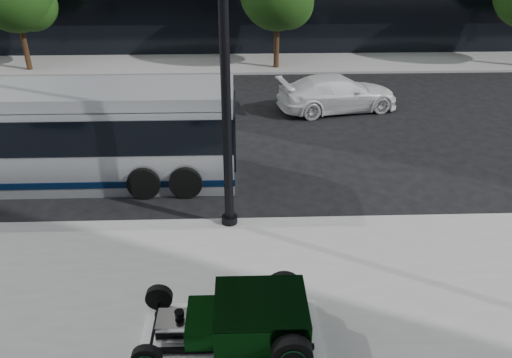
{
  "coord_description": "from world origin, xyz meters",
  "views": [
    {
      "loc": [
        -0.97,
        -13.31,
        7.28
      ],
      "look_at": [
        -0.58,
        -1.82,
        1.2
      ],
      "focal_mm": 35.0,
      "sensor_mm": 36.0,
      "label": 1
    }
  ],
  "objects_px": {
    "lamppost": "(226,94)",
    "white_sedan": "(338,93)",
    "transit_bus": "(34,135)",
    "hot_rod": "(249,317)"
  },
  "relations": [
    {
      "from": "lamppost",
      "to": "white_sedan",
      "type": "bearing_deg",
      "value": 63.36
    },
    {
      "from": "hot_rod",
      "to": "white_sedan",
      "type": "bearing_deg",
      "value": 72.88
    },
    {
      "from": "hot_rod",
      "to": "transit_bus",
      "type": "bearing_deg",
      "value": 131.75
    },
    {
      "from": "lamppost",
      "to": "white_sedan",
      "type": "xyz_separation_m",
      "value": [
        4.41,
        8.79,
        -2.91
      ]
    },
    {
      "from": "transit_bus",
      "to": "white_sedan",
      "type": "bearing_deg",
      "value": 29.81
    },
    {
      "from": "lamppost",
      "to": "white_sedan",
      "type": "height_order",
      "value": "lamppost"
    },
    {
      "from": "lamppost",
      "to": "white_sedan",
      "type": "distance_m",
      "value": 10.26
    },
    {
      "from": "lamppost",
      "to": "white_sedan",
      "type": "relative_size",
      "value": 1.51
    },
    {
      "from": "white_sedan",
      "to": "lamppost",
      "type": "bearing_deg",
      "value": 141.45
    },
    {
      "from": "hot_rod",
      "to": "lamppost",
      "type": "xyz_separation_m",
      "value": [
        -0.43,
        4.14,
        2.94
      ]
    }
  ]
}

